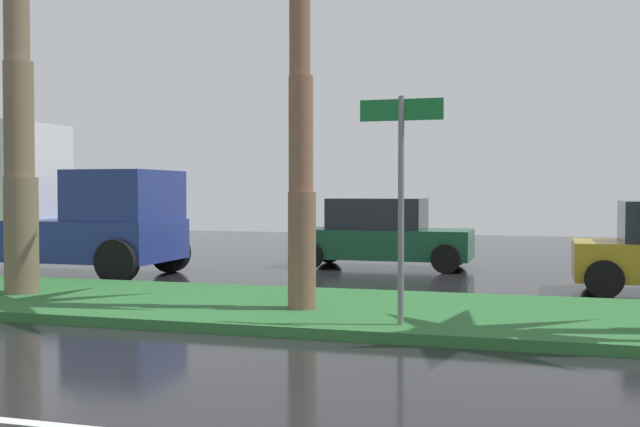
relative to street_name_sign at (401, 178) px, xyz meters
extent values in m
cube|color=black|center=(-1.13, 2.41, -2.13)|extent=(90.00, 42.00, 0.10)
cube|color=#2D6B33|center=(-1.13, 1.41, -2.00)|extent=(85.50, 4.00, 0.15)
cylinder|color=#726049|center=(-6.83, 1.24, -0.93)|extent=(0.57, 0.57, 1.99)
cylinder|color=#726049|center=(-6.93, 1.33, 1.06)|extent=(0.51, 0.51, 1.99)
cylinder|color=#726049|center=(-7.02, 1.42, 3.06)|extent=(0.44, 0.44, 1.99)
cylinder|color=brown|center=(-1.67, 0.96, -1.06)|extent=(0.42, 0.42, 1.74)
cylinder|color=brown|center=(-1.71, 1.04, 0.68)|extent=(0.37, 0.37, 1.74)
cylinder|color=brown|center=(-1.76, 1.12, 2.42)|extent=(0.32, 0.32, 1.74)
cylinder|color=slate|center=(0.00, 0.00, -0.43)|extent=(0.08, 0.08, 3.00)
cube|color=#146B2D|center=(0.00, 0.00, 0.89)|extent=(1.10, 0.03, 0.28)
cube|color=navy|center=(-9.32, 5.12, -1.27)|extent=(6.40, 2.30, 0.90)
cube|color=navy|center=(-7.12, 5.12, -0.27)|extent=(1.90, 2.21, 1.10)
cube|color=silver|center=(-10.37, 5.12, 0.28)|extent=(2.30, 2.35, 2.20)
cylinder|color=black|center=(-6.62, 6.29, -1.62)|extent=(0.92, 0.30, 0.92)
cylinder|color=black|center=(-6.62, 3.95, -1.62)|extent=(0.92, 0.30, 0.92)
cube|color=#195133|center=(-2.03, 8.70, -1.48)|extent=(4.30, 1.76, 0.72)
cube|color=#1E2328|center=(-2.18, 8.70, -0.74)|extent=(2.30, 1.58, 0.76)
cylinder|color=black|center=(-0.38, 9.60, -1.74)|extent=(0.68, 0.22, 0.68)
cylinder|color=black|center=(-0.38, 7.80, -1.74)|extent=(0.68, 0.22, 0.68)
cylinder|color=black|center=(-3.68, 9.60, -1.74)|extent=(0.68, 0.22, 0.68)
cylinder|color=black|center=(-3.68, 7.80, -1.74)|extent=(0.68, 0.22, 0.68)
cylinder|color=black|center=(2.83, 6.34, -1.74)|extent=(0.68, 0.22, 0.68)
cylinder|color=black|center=(2.83, 4.54, -1.74)|extent=(0.68, 0.22, 0.68)
camera|label=1|loc=(1.81, -9.91, -0.16)|focal=42.98mm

